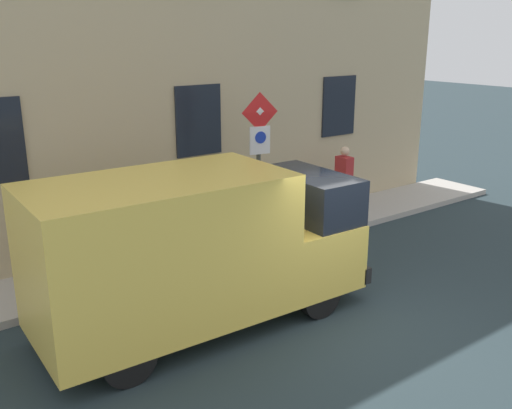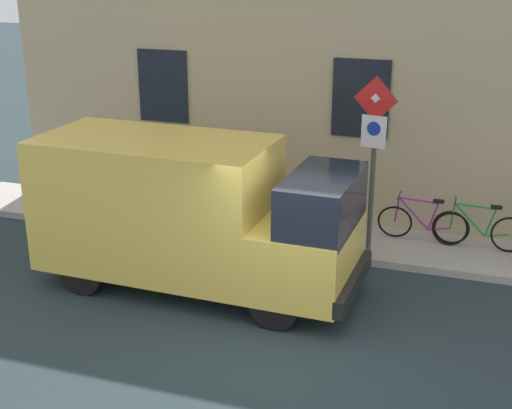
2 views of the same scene
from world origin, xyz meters
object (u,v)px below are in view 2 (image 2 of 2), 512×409
at_px(sign_post_stacked, 374,142).
at_px(delivery_van, 190,211).
at_px(litter_bin, 289,219).
at_px(bicycle_green, 479,229).
at_px(bicycle_purple, 423,223).

relative_size(sign_post_stacked, delivery_van, 0.58).
height_order(sign_post_stacked, litter_bin, sign_post_stacked).
distance_m(bicycle_green, litter_bin, 3.51).
relative_size(sign_post_stacked, bicycle_green, 1.82).
relative_size(delivery_van, litter_bin, 5.98).
bearing_deg(bicycle_purple, bicycle_green, 179.99).
height_order(bicycle_green, litter_bin, litter_bin).
bearing_deg(litter_bin, delivery_van, 151.86).
relative_size(delivery_van, bicycle_green, 3.15).
xyz_separation_m(sign_post_stacked, delivery_van, (-1.91, 2.63, -0.91)).
relative_size(bicycle_green, bicycle_purple, 1.00).
xyz_separation_m(delivery_van, litter_bin, (2.05, -1.10, -0.74)).
distance_m(delivery_van, bicycle_purple, 4.58).
relative_size(sign_post_stacked, litter_bin, 3.47).
distance_m(sign_post_stacked, litter_bin, 2.26).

